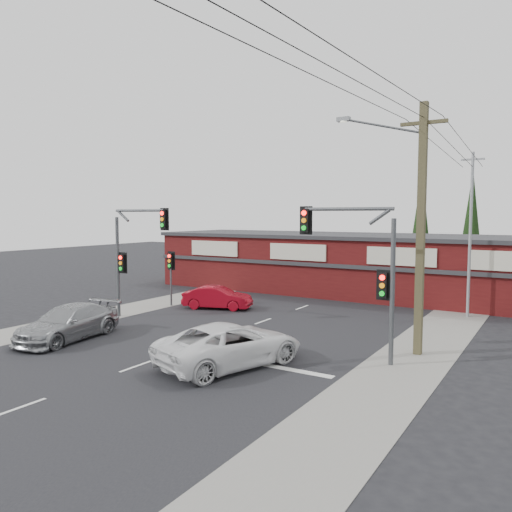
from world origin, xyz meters
The scene contains 18 objects.
ground centered at (0.00, 0.00, 0.00)m, with size 120.00×120.00×0.00m, color black.
road_strip centered at (0.00, 5.00, 0.01)m, with size 14.00×70.00×0.01m, color black.
verge_left centered at (-8.50, 5.00, 0.01)m, with size 3.00×70.00×0.02m, color gray.
verge_right centered at (8.50, 5.00, 0.01)m, with size 3.00×70.00×0.02m, color gray.
stop_line centered at (3.50, -1.50, 0.01)m, with size 6.50×0.35×0.01m, color silver.
white_suv centered at (2.91, -2.20, 0.80)m, with size 2.67×5.79×1.61m, color white.
silver_suv centered at (-5.54, -2.84, 0.76)m, with size 2.14×5.27×1.53m, color #959799.
red_sedan centered at (-4.19, 6.71, 0.68)m, with size 1.43×4.10×1.35m, color maroon.
lane_dashes centered at (0.00, 5.05, 0.01)m, with size 0.12×47.71×0.01m.
shop_building centered at (-0.99, 16.99, 2.13)m, with size 27.30×8.40×4.22m.
conifer_near centered at (3.50, 24.00, 5.48)m, with size 1.80×1.80×9.25m.
conifer_far centered at (7.00, 26.00, 5.48)m, with size 1.80×1.80×9.25m.
traffic_mast_left centered at (-6.43, 2.00, 3.93)m, with size 3.77×0.27×5.97m.
traffic_mast_right centered at (6.86, 1.00, 3.95)m, with size 3.96×0.27×5.97m.
pedestal_signal centered at (-7.20, 6.01, 2.41)m, with size 0.55×0.27×3.38m.
utility_pole centered at (8.36, 2.99, 5.40)m, with size 4.38×0.59×10.00m.
steel_pole centered at (9.00, 12.00, 4.70)m, with size 1.20×0.16×9.00m.
power_lines centered at (8.47, -2.47, 9.04)m, with size 2.01×29.00×1.22m.
Camera 1 is at (13.30, -17.24, 5.64)m, focal length 35.00 mm.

